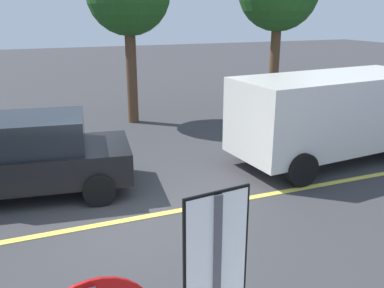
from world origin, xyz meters
The scene contains 5 objects.
ground_plane centered at (0.00, 0.00, 0.00)m, with size 80.00×80.00×0.00m, color #38383A.
lane_marking_centre centered at (3.00, 0.00, 0.01)m, with size 28.00×0.16×0.01m, color #E0D14C.
speed_limit_sign centered at (-0.35, -4.48, 1.76)m, with size 0.54×0.08×2.52m.
white_van centered at (5.55, 1.32, 1.27)m, with size 5.36×2.64×2.20m.
car_black_mid_road centered at (-1.68, 1.95, 0.83)m, with size 4.56×2.56×1.66m.
Camera 1 is at (-1.48, -6.84, 3.70)m, focal length 38.80 mm.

